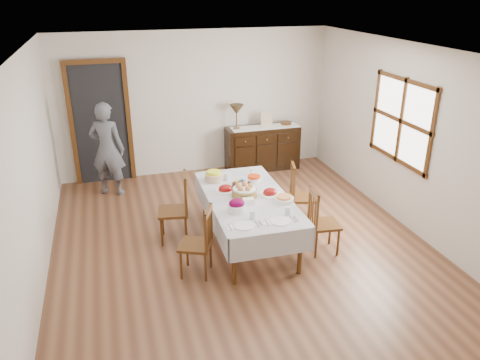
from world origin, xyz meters
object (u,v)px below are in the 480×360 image
object	(u,v)px
chair_right_far	(301,194)
person	(107,146)
sideboard	(262,148)
dining_table	(247,202)
table_lamp	(237,110)
chair_left_near	(199,241)
chair_left_far	(177,207)
chair_right_near	(321,221)

from	to	relation	value
chair_right_far	person	bearing A→B (deg)	70.11
sideboard	dining_table	bearing A→B (deg)	-112.87
table_lamp	chair_left_near	bearing A→B (deg)	-113.37
chair_left_far	table_lamp	xyz separation A→B (m)	(1.51, 2.28, 0.69)
person	table_lamp	distance (m)	2.40
sideboard	table_lamp	world-z (taller)	table_lamp
dining_table	chair_right_far	distance (m)	1.02
dining_table	chair_left_near	distance (m)	0.96
chair_left_near	chair_left_far	world-z (taller)	chair_left_far
chair_left_near	person	bearing A→B (deg)	-136.62
dining_table	chair_left_far	distance (m)	0.98
dining_table	chair_left_near	size ratio (longest dim) A/B	2.33
chair_right_far	table_lamp	size ratio (longest dim) A/B	2.01
chair_left_near	sideboard	bearing A→B (deg)	173.81
dining_table	table_lamp	size ratio (longest dim) A/B	4.54
chair_left_near	chair_left_far	distance (m)	0.92
chair_right_near	sideboard	world-z (taller)	chair_right_near
sideboard	person	world-z (taller)	person
chair_right_far	chair_left_near	bearing A→B (deg)	133.41
chair_left_near	chair_right_far	bearing A→B (deg)	142.47
chair_left_near	sideboard	xyz separation A→B (m)	(1.89, 3.18, -0.04)
chair_right_far	person	xyz separation A→B (m)	(-2.67, 1.89, 0.38)
dining_table	table_lamp	xyz separation A→B (m)	(0.61, 2.66, 0.56)
chair_left_near	sideboard	size ratio (longest dim) A/B	0.65
chair_right_near	sideboard	size ratio (longest dim) A/B	0.65
sideboard	person	size ratio (longest dim) A/B	0.82
sideboard	chair_right_far	bearing A→B (deg)	-94.45
person	chair_left_far	bearing A→B (deg)	136.93
dining_table	chair_right_near	bearing A→B (deg)	-27.71
dining_table	chair_left_near	bearing A→B (deg)	-144.19
chair_left_near	chair_right_far	size ratio (longest dim) A/B	0.97
chair_right_far	sideboard	xyz separation A→B (m)	(0.18, 2.27, -0.05)
chair_left_near	chair_right_far	xyz separation A→B (m)	(1.71, 0.91, 0.01)
sideboard	table_lamp	xyz separation A→B (m)	(-0.51, 0.02, 0.77)
chair_left_far	chair_right_near	world-z (taller)	chair_left_far
table_lamp	chair_right_far	bearing A→B (deg)	-81.85
sideboard	chair_left_far	bearing A→B (deg)	-131.60
dining_table	sideboard	xyz separation A→B (m)	(1.11, 2.64, -0.21)
chair_right_near	chair_left_far	bearing A→B (deg)	70.26
chair_left_near	person	xyz separation A→B (m)	(-0.96, 2.80, 0.39)
chair_right_far	table_lamp	xyz separation A→B (m)	(-0.33, 2.29, 0.72)
chair_left_near	chair_left_far	bearing A→B (deg)	-147.80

